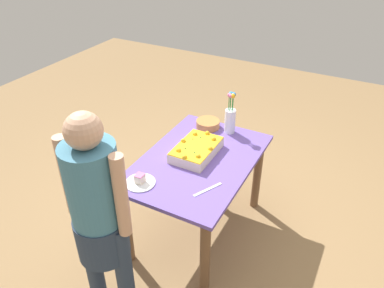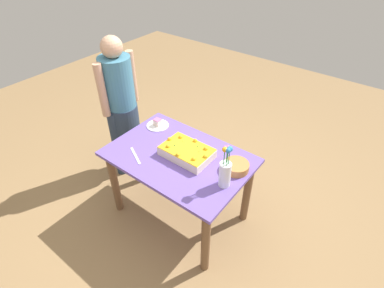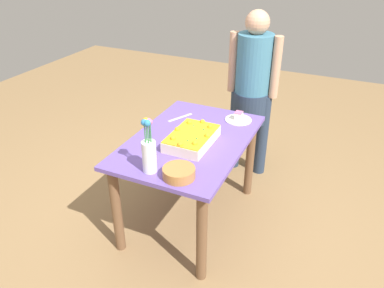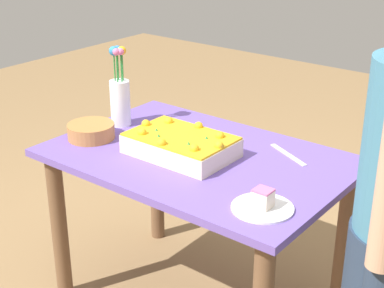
{
  "view_description": "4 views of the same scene",
  "coord_description": "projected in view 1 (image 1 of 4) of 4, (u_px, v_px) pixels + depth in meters",
  "views": [
    {
      "loc": [
        2.04,
        1.03,
        2.33
      ],
      "look_at": [
        -0.02,
        -0.06,
        0.83
      ],
      "focal_mm": 35.0,
      "sensor_mm": 36.0,
      "label": 1
    },
    {
      "loc": [
        -1.24,
        1.44,
        2.33
      ],
      "look_at": [
        -0.09,
        -0.07,
        0.85
      ],
      "focal_mm": 28.0,
      "sensor_mm": 36.0,
      "label": 2
    },
    {
      "loc": [
        -2.13,
        -1.0,
        2.02
      ],
      "look_at": [
        -0.09,
        -0.06,
        0.74
      ],
      "focal_mm": 35.0,
      "sensor_mm": 36.0,
      "label": 3
    },
    {
      "loc": [
        1.31,
        -1.7,
        1.68
      ],
      "look_at": [
        -0.04,
        0.01,
        0.76
      ],
      "focal_mm": 55.0,
      "sensor_mm": 36.0,
      "label": 4
    }
  ],
  "objects": [
    {
      "name": "dining_table",
      "position": [
        198.0,
        174.0,
        2.86
      ],
      "size": [
        1.18,
        0.79,
        0.73
      ],
      "color": "#6950AA",
      "rests_on": "ground_plane"
    },
    {
      "name": "cake_knife",
      "position": [
        208.0,
        190.0,
        2.49
      ],
      "size": [
        0.21,
        0.12,
        0.0
      ],
      "primitive_type": "cube",
      "rotation": [
        0.0,
        0.0,
        2.67
      ],
      "color": "silver",
      "rests_on": "dining_table"
    },
    {
      "name": "ground_plane",
      "position": [
        197.0,
        229.0,
        3.18
      ],
      "size": [
        8.0,
        8.0,
        0.0
      ],
      "primitive_type": "plane",
      "color": "olive"
    },
    {
      "name": "serving_plate_with_slice",
      "position": [
        140.0,
        181.0,
        2.54
      ],
      "size": [
        0.21,
        0.21,
        0.07
      ],
      "color": "white",
      "rests_on": "dining_table"
    },
    {
      "name": "flower_vase",
      "position": [
        230.0,
        118.0,
        3.05
      ],
      "size": [
        0.09,
        0.09,
        0.36
      ],
      "color": "white",
      "rests_on": "dining_table"
    },
    {
      "name": "person_standing",
      "position": [
        98.0,
        211.0,
        2.13
      ],
      "size": [
        0.31,
        0.45,
        1.49
      ],
      "rotation": [
        0.0,
        0.0,
        3.14
      ],
      "color": "#28374E",
      "rests_on": "ground_plane"
    },
    {
      "name": "sheet_cake",
      "position": [
        196.0,
        149.0,
        2.83
      ],
      "size": [
        0.41,
        0.27,
        0.11
      ],
      "color": "#F1E0C4",
      "rests_on": "dining_table"
    },
    {
      "name": "fruit_bowl",
      "position": [
        208.0,
        124.0,
        3.18
      ],
      "size": [
        0.2,
        0.2,
        0.06
      ],
      "primitive_type": "cylinder",
      "color": "#B7793E",
      "rests_on": "dining_table"
    }
  ]
}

